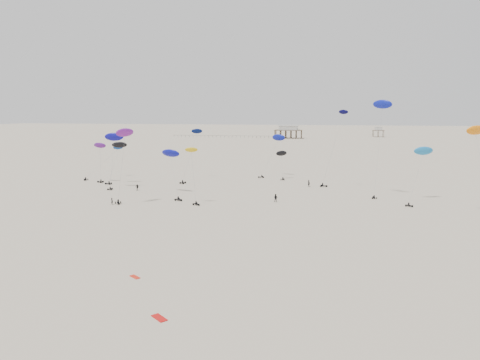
% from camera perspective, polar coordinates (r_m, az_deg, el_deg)
% --- Properties ---
extents(ground_plane, '(900.00, 900.00, 0.00)m').
position_cam_1_polar(ground_plane, '(213.69, 5.41, 2.61)').
color(ground_plane, beige).
extents(pavilion_main, '(21.00, 13.00, 9.80)m').
position_cam_1_polar(pavilion_main, '(363.28, 5.91, 5.76)').
color(pavilion_main, brown).
rests_on(pavilion_main, ground).
extents(pavilion_small, '(9.00, 7.00, 8.00)m').
position_cam_1_polar(pavilion_small, '(394.40, 16.50, 5.57)').
color(pavilion_small, brown).
rests_on(pavilion_small, ground).
extents(pier_fence, '(80.20, 0.20, 1.50)m').
position_cam_1_polar(pier_fence, '(371.15, -2.16, 5.33)').
color(pier_fence, black).
rests_on(pier_fence, ground).
extents(rig_0, '(4.85, 5.35, 18.15)m').
position_cam_1_polar(rig_0, '(113.82, -14.05, 3.71)').
color(rig_0, black).
rests_on(rig_0, ground).
extents(rig_1, '(4.01, 5.51, 9.23)m').
position_cam_1_polar(rig_1, '(150.98, 5.12, 2.50)').
color(rig_1, black).
rests_on(rig_1, ground).
extents(rig_3, '(8.96, 13.55, 15.12)m').
position_cam_1_polar(rig_3, '(159.46, -15.94, 2.57)').
color(rig_3, black).
rests_on(rig_3, ground).
extents(rig_4, '(3.74, 15.99, 19.54)m').
position_cam_1_polar(rig_4, '(148.84, -5.97, 3.40)').
color(rig_4, black).
rests_on(rig_4, ground).
extents(rig_5, '(10.24, 15.12, 15.87)m').
position_cam_1_polar(rig_5, '(126.19, -8.32, 2.53)').
color(rig_5, black).
rests_on(rig_5, ground).
extents(rig_6, '(4.56, 4.48, 13.62)m').
position_cam_1_polar(rig_6, '(110.94, -5.67, 0.76)').
color(rig_6, black).
rests_on(rig_6, ground).
extents(rig_7, '(5.46, 14.30, 20.15)m').
position_cam_1_polar(rig_7, '(112.05, 27.05, 3.90)').
color(rig_7, black).
rests_on(rig_7, ground).
extents(rig_8, '(4.69, 4.26, 12.42)m').
position_cam_1_polar(rig_8, '(150.50, -16.70, 3.04)').
color(rig_8, black).
rests_on(rig_8, ground).
extents(rig_9, '(7.75, 3.13, 22.32)m').
position_cam_1_polar(rig_9, '(137.23, 11.17, 3.25)').
color(rig_9, black).
rests_on(rig_9, ground).
extents(rig_10, '(8.61, 10.02, 14.83)m').
position_cam_1_polar(rig_10, '(157.99, 4.39, 4.44)').
color(rig_10, black).
rests_on(rig_10, ground).
extents(rig_11, '(8.25, 13.46, 15.76)m').
position_cam_1_polar(rig_11, '(123.73, 21.27, 2.54)').
color(rig_11, black).
rests_on(rig_11, ground).
extents(rig_12, '(5.56, 9.75, 24.95)m').
position_cam_1_polar(rig_12, '(126.87, 16.87, 7.67)').
color(rig_12, black).
rests_on(rig_12, ground).
extents(rig_13, '(5.60, 6.98, 15.85)m').
position_cam_1_polar(rig_13, '(138.18, -15.16, 4.36)').
color(rig_13, black).
rests_on(rig_13, ground).
extents(rig_14, '(5.63, 6.33, 12.77)m').
position_cam_1_polar(rig_14, '(146.48, -14.80, 3.06)').
color(rig_14, black).
rests_on(rig_14, ground).
extents(spectator_0, '(0.84, 0.79, 1.91)m').
position_cam_1_polar(spectator_0, '(114.90, -15.32, -2.91)').
color(spectator_0, black).
rests_on(spectator_0, ground).
extents(spectator_1, '(1.22, 0.85, 2.30)m').
position_cam_1_polar(spectator_1, '(114.32, 4.38, -2.68)').
color(spectator_1, black).
rests_on(spectator_1, ground).
extents(spectator_2, '(1.32, 0.81, 2.12)m').
position_cam_1_polar(spectator_2, '(132.90, -12.41, -1.26)').
color(spectator_2, black).
rests_on(spectator_2, ground).
extents(spectator_3, '(1.01, 0.99, 2.31)m').
position_cam_1_polar(spectator_3, '(137.68, 8.38, -0.81)').
color(spectator_3, black).
rests_on(spectator_3, ground).
extents(grounded_kite_a, '(2.25, 2.12, 0.08)m').
position_cam_1_polar(grounded_kite_a, '(53.57, -9.81, -16.27)').
color(grounded_kite_a, red).
rests_on(grounded_kite_a, ground).
extents(grounded_kite_b, '(1.85, 1.65, 0.07)m').
position_cam_1_polar(grounded_kite_b, '(65.92, -12.68, -11.48)').
color(grounded_kite_b, red).
rests_on(grounded_kite_b, ground).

